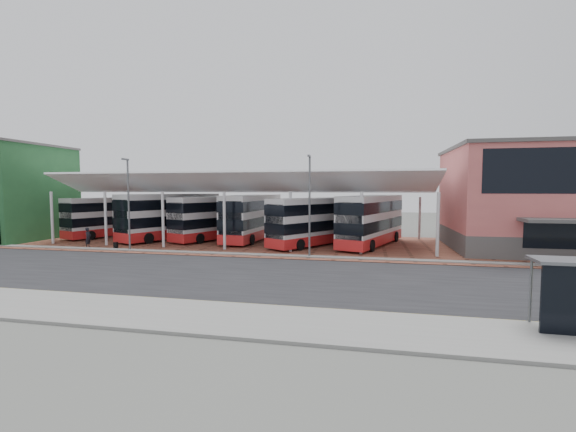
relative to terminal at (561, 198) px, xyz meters
name	(u,v)px	position (x,y,z in m)	size (l,w,h in m)	color
ground	(264,273)	(-23.00, -13.92, -4.66)	(140.00, 140.00, 0.00)	#50514C
road	(260,276)	(-23.00, -14.92, -4.65)	(120.00, 14.00, 0.02)	black
forecourt	(320,245)	(-21.00, -0.92, -4.63)	(72.00, 16.00, 0.06)	brown
sidewalk	(208,317)	(-23.00, -22.92, -4.59)	(120.00, 4.00, 0.14)	slate
north_kerb	(285,256)	(-23.00, -7.72, -4.59)	(120.00, 0.80, 0.14)	slate
yellow_line_near	(225,304)	(-23.00, -20.92, -4.63)	(120.00, 0.12, 0.01)	yellow
yellow_line_far	(228,302)	(-23.00, -20.62, -4.63)	(120.00, 0.12, 0.01)	yellow
canopy	(243,186)	(-29.00, 0.01, 1.14)	(37.00, 11.63, 7.07)	silver
terminal	(561,198)	(0.00, 0.00, 0.00)	(18.40, 14.40, 9.25)	#4F4C4B
shop_green	(22,192)	(-53.00, -2.95, 0.46)	(6.40, 10.20, 10.22)	#245B2E
lamp_west	(128,201)	(-37.00, -7.65, -0.30)	(0.16, 0.90, 8.07)	#595B60
lamp_east	(310,203)	(-21.00, -7.65, -0.30)	(0.16, 0.90, 8.07)	#595B60
bus_0	(113,217)	(-45.16, 1.25, -2.41)	(5.95, 10.91, 4.41)	silver
bus_1	(171,217)	(-37.33, 0.29, -2.19)	(7.24, 11.88, 4.86)	silver
bus_2	(216,218)	(-32.48, 1.20, -2.33)	(6.73, 11.17, 4.56)	silver
bus_3	(253,218)	(-28.43, 1.32, -2.24)	(3.55, 11.70, 4.75)	silver
bus_4	(315,222)	(-21.42, -1.12, -2.35)	(8.07, 10.60, 4.53)	silver
bus_5	(372,221)	(-16.12, -0.22, -2.23)	(6.39, 11.78, 4.76)	silver
pedestrian	(88,238)	(-41.64, -7.08, -3.67)	(0.67, 0.44, 1.85)	black
suitcase	(116,245)	(-38.90, -6.94, -4.32)	(0.33, 0.24, 0.57)	black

